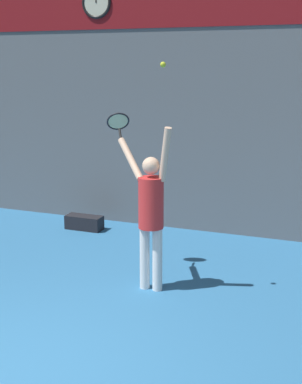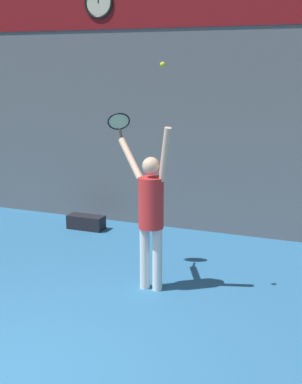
# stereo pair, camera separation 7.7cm
# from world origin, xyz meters

# --- Properties ---
(back_wall) EXTENTS (18.00, 0.10, 5.00)m
(back_wall) POSITION_xyz_m (0.00, 5.39, 2.50)
(back_wall) COLOR slate
(back_wall) RESTS_ON ground_plane
(scoreboard_clock) EXTENTS (0.57, 0.05, 0.57)m
(scoreboard_clock) POSITION_xyz_m (-1.56, 5.31, 4.00)
(scoreboard_clock) COLOR beige
(tennis_player) EXTENTS (0.94, 0.56, 2.19)m
(tennis_player) POSITION_xyz_m (0.52, 2.62, 1.11)
(tennis_player) COLOR white
(tennis_player) RESTS_ON ground_plane
(tennis_racket) EXTENTS (0.38, 0.43, 0.37)m
(tennis_racket) POSITION_xyz_m (-0.19, 3.18, 2.14)
(tennis_racket) COLOR black
(tennis_ball) EXTENTS (0.07, 0.07, 0.07)m
(tennis_ball) POSITION_xyz_m (0.74, 2.46, 2.92)
(tennis_ball) COLOR #CCDB2D
(equipment_bag) EXTENTS (0.68, 0.28, 0.25)m
(equipment_bag) POSITION_xyz_m (-1.58, 4.66, 0.13)
(equipment_bag) COLOR black
(equipment_bag) RESTS_ON ground_plane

